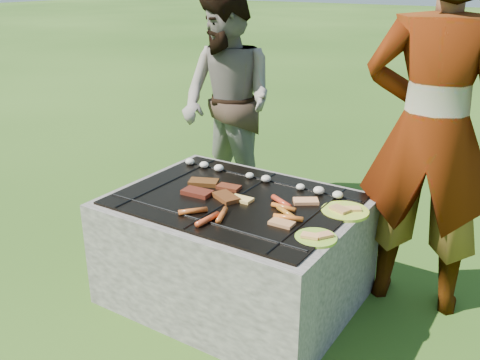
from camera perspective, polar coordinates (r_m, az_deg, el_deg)
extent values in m
plane|color=#204210|center=(3.16, -0.50, -12.19)|extent=(60.00, 60.00, 0.00)
cube|color=gray|center=(3.32, 3.38, -4.55)|extent=(1.30, 0.18, 0.60)
cube|color=#A69D93|center=(2.72, -5.35, -10.86)|extent=(1.30, 0.18, 0.60)
cube|color=gray|center=(3.31, -8.67, -4.81)|extent=(0.18, 0.64, 0.60)
cube|color=gray|center=(2.78, 9.33, -10.32)|extent=(0.18, 0.64, 0.60)
cube|color=black|center=(3.04, -0.52, -8.41)|extent=(0.94, 0.64, 0.48)
sphere|color=#FF5914|center=(2.93, -0.53, -4.67)|extent=(0.10, 0.10, 0.10)
cube|color=black|center=(2.87, -0.54, -2.05)|extent=(1.20, 0.90, 0.01)
cylinder|color=black|center=(3.12, -7.46, -0.16)|extent=(0.01, 0.88, 0.01)
cylinder|color=black|center=(2.87, -0.54, -1.94)|extent=(0.01, 0.88, 0.01)
cylinder|color=black|center=(2.67, 7.57, -3.98)|extent=(0.01, 0.88, 0.01)
cylinder|color=black|center=(2.63, -4.38, -4.24)|extent=(1.18, 0.01, 0.01)
cylinder|color=black|center=(3.12, 2.69, 0.00)|extent=(1.18, 0.01, 0.01)
ellipsoid|color=beige|center=(3.38, -5.37, 1.98)|extent=(0.06, 0.06, 0.04)
ellipsoid|color=silver|center=(3.32, -3.85, 1.64)|extent=(0.06, 0.06, 0.04)
ellipsoid|color=white|center=(3.26, -2.28, 1.30)|extent=(0.06, 0.06, 0.04)
ellipsoid|color=beige|center=(3.14, 1.05, 0.49)|extent=(0.05, 0.05, 0.03)
ellipsoid|color=beige|center=(3.09, 2.80, 0.14)|extent=(0.06, 0.06, 0.04)
ellipsoid|color=silver|center=(2.99, 6.48, -0.74)|extent=(0.05, 0.05, 0.03)
ellipsoid|color=beige|center=(2.95, 8.41, -1.10)|extent=(0.06, 0.06, 0.04)
ellipsoid|color=beige|center=(2.91, 10.39, -1.56)|extent=(0.06, 0.06, 0.04)
cube|color=brown|center=(3.06, -3.91, -0.24)|extent=(0.19, 0.15, 0.02)
cube|color=maroon|center=(2.99, -1.21, -0.78)|extent=(0.14, 0.09, 0.02)
cube|color=maroon|center=(2.92, -4.59, -1.32)|extent=(0.17, 0.10, 0.02)
cube|color=brown|center=(2.85, -1.50, -1.85)|extent=(0.18, 0.15, 0.02)
cylinder|color=red|center=(2.80, 4.45, -2.34)|extent=(0.15, 0.10, 0.03)
cylinder|color=orange|center=(2.74, 4.68, -2.91)|extent=(0.14, 0.03, 0.03)
cylinder|color=orange|center=(2.68, 4.92, -3.47)|extent=(0.13, 0.09, 0.03)
cylinder|color=orange|center=(2.62, 5.17, -4.03)|extent=(0.15, 0.07, 0.03)
cylinder|color=#CB6521|center=(2.64, -1.93, -3.74)|extent=(0.08, 0.15, 0.03)
cylinder|color=#C47620|center=(2.70, -5.04, -3.31)|extent=(0.12, 0.13, 0.03)
cylinder|color=#DC4524|center=(2.60, -3.48, -4.20)|extent=(0.04, 0.16, 0.03)
cube|color=#FBE280|center=(2.84, 0.16, -2.05)|extent=(0.12, 0.07, 0.02)
cube|color=tan|center=(2.58, 4.48, -4.61)|extent=(0.12, 0.07, 0.02)
cube|color=#F6AF7E|center=(2.83, 7.04, -2.25)|extent=(0.15, 0.14, 0.02)
cylinder|color=yellow|center=(2.78, 11.12, -3.30)|extent=(0.26, 0.26, 0.02)
cube|color=tan|center=(2.76, 10.60, -3.09)|extent=(0.11, 0.09, 0.02)
cube|color=#EDBA79|center=(2.78, 11.87, -3.04)|extent=(0.10, 0.09, 0.01)
cylinder|color=#AFD934|center=(2.49, 8.09, -6.14)|extent=(0.25, 0.25, 0.01)
cube|color=#EDC379|center=(2.47, 7.49, -5.91)|extent=(0.09, 0.07, 0.01)
cube|color=#E6A376|center=(2.49, 8.93, -5.82)|extent=(0.08, 0.09, 0.01)
imported|color=gray|center=(2.90, 19.77, 4.77)|extent=(0.78, 0.58, 1.96)
imported|color=gray|center=(4.03, -1.36, 8.11)|extent=(0.94, 0.82, 1.65)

